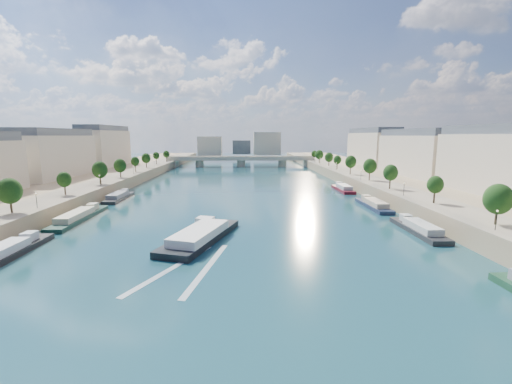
{
  "coord_description": "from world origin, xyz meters",
  "views": [
    {
      "loc": [
        1.76,
        -19.97,
        24.03
      ],
      "look_at": [
        5.98,
        94.53,
        5.0
      ],
      "focal_mm": 24.0,
      "sensor_mm": 36.0,
      "label": 1
    }
  ],
  "objects": [
    {
      "name": "moored_barges_left",
      "position": [
        -45.5,
        44.97,
        0.84
      ],
      "size": [
        5.0,
        156.48,
        3.6
      ],
      "color": "#181A36",
      "rests_on": "ground"
    },
    {
      "name": "ground",
      "position": [
        0.0,
        100.0,
        0.0
      ],
      "size": [
        700.0,
        700.0,
        0.0
      ],
      "primitive_type": "plane",
      "color": "#0D2D3D",
      "rests_on": "ground"
    },
    {
      "name": "quay_left",
      "position": [
        -72.0,
        100.0,
        2.5
      ],
      "size": [
        44.0,
        520.0,
        5.0
      ],
      "primitive_type": "cube",
      "color": "#9E8460",
      "rests_on": "ground"
    },
    {
      "name": "trees_left",
      "position": [
        -55.0,
        102.0,
        10.48
      ],
      "size": [
        4.8,
        268.8,
        8.26
      ],
      "color": "#382B1E",
      "rests_on": "ground"
    },
    {
      "name": "pave_left",
      "position": [
        -57.0,
        100.0,
        5.05
      ],
      "size": [
        14.0,
        520.0,
        0.1
      ],
      "primitive_type": "cube",
      "color": "gray",
      "rests_on": "quay_left"
    },
    {
      "name": "bridge",
      "position": [
        0.0,
        244.61,
        5.08
      ],
      "size": [
        112.0,
        12.0,
        8.15
      ],
      "color": "#C1B79E",
      "rests_on": "ground"
    },
    {
      "name": "quay_right",
      "position": [
        72.0,
        100.0,
        2.5
      ],
      "size": [
        44.0,
        520.0,
        5.0
      ],
      "primitive_type": "cube",
      "color": "#9E8460",
      "rests_on": "ground"
    },
    {
      "name": "skyline",
      "position": [
        3.19,
        319.52,
        14.66
      ],
      "size": [
        79.0,
        42.0,
        22.0
      ],
      "color": "beige",
      "rests_on": "ground"
    },
    {
      "name": "pave_right",
      "position": [
        57.0,
        100.0,
        5.05
      ],
      "size": [
        14.0,
        520.0,
        0.1
      ],
      "primitive_type": "cube",
      "color": "gray",
      "rests_on": "quay_right"
    },
    {
      "name": "trees_right",
      "position": [
        55.0,
        110.0,
        10.48
      ],
      "size": [
        4.8,
        268.8,
        8.26
      ],
      "color": "#382B1E",
      "rests_on": "ground"
    },
    {
      "name": "lamps_left",
      "position": [
        -52.5,
        90.0,
        7.78
      ],
      "size": [
        0.36,
        200.36,
        4.28
      ],
      "color": "black",
      "rests_on": "ground"
    },
    {
      "name": "moored_barges_right",
      "position": [
        45.5,
        57.98,
        0.84
      ],
      "size": [
        5.0,
        160.88,
        3.6
      ],
      "color": "black",
      "rests_on": "ground"
    },
    {
      "name": "buildings_right",
      "position": [
        85.0,
        112.0,
        16.45
      ],
      "size": [
        16.0,
        226.0,
        23.2
      ],
      "color": "beige",
      "rests_on": "ground"
    },
    {
      "name": "tour_barge",
      "position": [
        -8.18,
        56.63,
        1.12
      ],
      "size": [
        16.94,
        30.1,
        3.93
      ],
      "rotation": [
        0.0,
        0.0,
        -0.32
      ],
      "color": "black",
      "rests_on": "ground"
    },
    {
      "name": "lamps_right",
      "position": [
        52.5,
        105.0,
        7.78
      ],
      "size": [
        0.36,
        200.36,
        4.28
      ],
      "color": "black",
      "rests_on": "ground"
    },
    {
      "name": "buildings_left",
      "position": [
        -85.0,
        112.0,
        16.45
      ],
      "size": [
        16.0,
        226.0,
        23.2
      ],
      "color": "beige",
      "rests_on": "ground"
    },
    {
      "name": "wake",
      "position": [
        -8.18,
        40.06,
        0.02
      ],
      "size": [
        15.62,
        25.73,
        0.04
      ],
      "color": "silver",
      "rests_on": "ground"
    }
  ]
}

